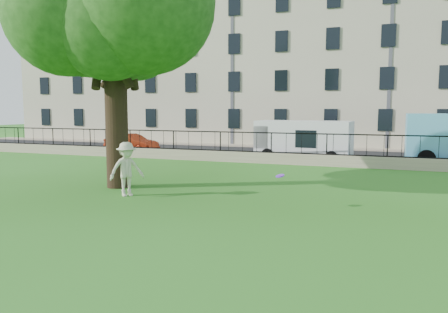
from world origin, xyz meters
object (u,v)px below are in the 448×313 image
at_px(frisbee, 280,176).
at_px(white_van, 303,140).
at_px(red_sedan, 131,143).
at_px(man, 127,169).

bearing_deg(frisbee, white_van, 97.00).
height_order(red_sedan, white_van, white_van).
distance_m(frisbee, white_van, 12.92).
bearing_deg(white_van, frisbee, -78.73).
height_order(frisbee, red_sedan, red_sedan).
bearing_deg(man, red_sedan, 68.91).
relative_size(red_sedan, white_van, 0.71).
distance_m(frisbee, red_sedan, 18.60).
bearing_deg(man, white_van, 20.58).
height_order(frisbee, white_van, white_van).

